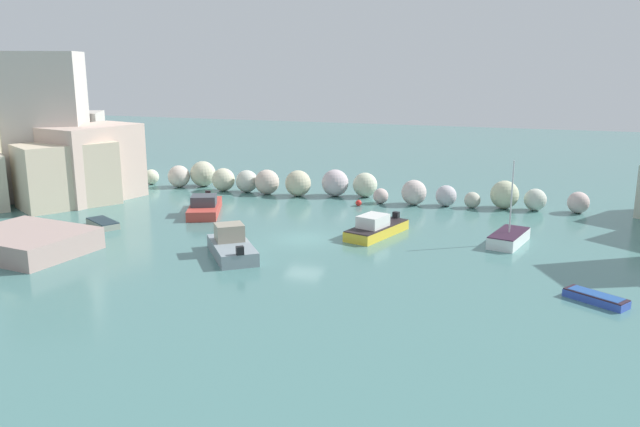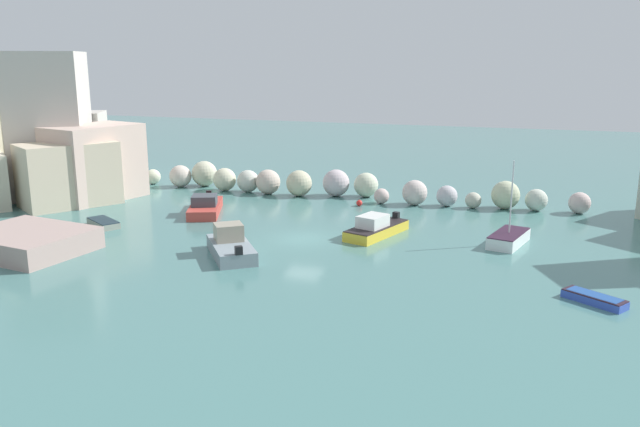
% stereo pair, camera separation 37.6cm
% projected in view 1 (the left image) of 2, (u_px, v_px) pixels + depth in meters
% --- Properties ---
extents(cove_water, '(160.00, 160.00, 0.00)m').
position_uv_depth(cove_water, '(304.00, 239.00, 44.65)').
color(cove_water, slate).
rests_on(cove_water, ground).
extents(cliff_headland_left, '(21.58, 24.06, 12.66)m').
position_uv_depth(cliff_headland_left, '(28.00, 150.00, 58.56)').
color(cliff_headland_left, beige).
rests_on(cliff_headland_left, ground).
extents(rock_breakwater, '(40.80, 4.03, 2.44)m').
position_uv_depth(rock_breakwater, '(325.00, 185.00, 58.10)').
color(rock_breakwater, beige).
rests_on(rock_breakwater, ground).
extents(stone_dock, '(8.15, 6.97, 1.40)m').
position_uv_depth(stone_dock, '(27.00, 242.00, 41.40)').
color(stone_dock, tan).
rests_on(stone_dock, ground).
extents(channel_buoy, '(0.52, 0.52, 0.52)m').
position_uv_depth(channel_buoy, '(359.00, 203.00, 54.57)').
color(channel_buoy, red).
rests_on(channel_buoy, cove_water).
extents(moored_boat_0, '(3.62, 6.00, 1.56)m').
position_uv_depth(moored_boat_0, '(376.00, 228.00, 45.39)').
color(moored_boat_0, gold).
rests_on(moored_boat_0, cove_water).
extents(moored_boat_1, '(5.00, 5.62, 1.91)m').
position_uv_depth(moored_boat_1, '(232.00, 246.00, 40.74)').
color(moored_boat_1, gray).
rests_on(moored_boat_1, cove_water).
extents(moored_boat_2, '(4.36, 6.43, 1.56)m').
position_uv_depth(moored_boat_2, '(205.00, 207.00, 51.87)').
color(moored_boat_2, '#BD4138').
rests_on(moored_boat_2, cove_water).
extents(moored_boat_3, '(2.70, 4.43, 5.64)m').
position_uv_depth(moored_boat_3, '(509.00, 238.00, 43.34)').
color(moored_boat_3, white).
rests_on(moored_boat_3, cove_water).
extents(moored_boat_4, '(3.36, 2.76, 0.49)m').
position_uv_depth(moored_boat_4, '(103.00, 223.00, 47.86)').
color(moored_boat_4, gray).
rests_on(moored_boat_4, cove_water).
extents(moored_boat_5, '(3.20, 2.58, 0.47)m').
position_uv_depth(moored_boat_5, '(596.00, 298.00, 33.04)').
color(moored_boat_5, blue).
rests_on(moored_boat_5, cove_water).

